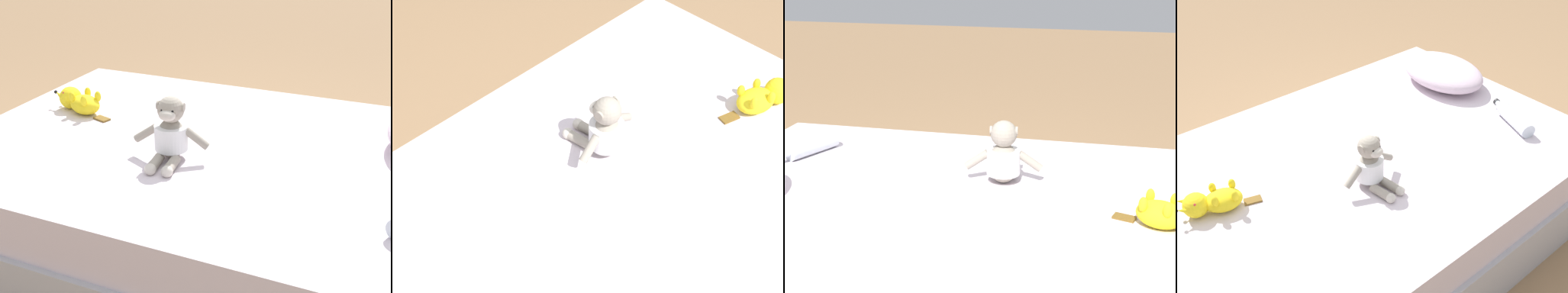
{
  "view_description": "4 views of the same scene",
  "coord_description": "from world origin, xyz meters",
  "views": [
    {
      "loc": [
        1.7,
        0.62,
        1.32
      ],
      "look_at": [
        0.17,
        -0.03,
        0.55
      ],
      "focal_mm": 47.78,
      "sensor_mm": 36.0,
      "label": 1
    },
    {
      "loc": [
        -0.8,
        0.95,
        2.02
      ],
      "look_at": [
        0.16,
        -0.03,
        0.58
      ],
      "focal_mm": 55.75,
      "sensor_mm": 36.0,
      "label": 2
    },
    {
      "loc": [
        -1.8,
        -0.5,
        1.31
      ],
      "look_at": [
        0.19,
        -0.04,
        0.61
      ],
      "focal_mm": 54.42,
      "sensor_mm": 36.0,
      "label": 3
    },
    {
      "loc": [
        1.38,
        -1.12,
        1.8
      ],
      "look_at": [
        0.1,
        -0.05,
        0.6
      ],
      "focal_mm": 44.34,
      "sensor_mm": 36.0,
      "label": 4
    }
  ],
  "objects": [
    {
      "name": "plush_yellow_creature",
      "position": [
        -0.09,
        -0.71,
        0.54
      ],
      "size": [
        0.17,
        0.32,
        0.1
      ],
      "color": "yellow",
      "rests_on": "bed"
    },
    {
      "name": "plush_monkey",
      "position": [
        0.18,
        -0.12,
        0.58
      ],
      "size": [
        0.24,
        0.29,
        0.24
      ],
      "color": "#9E9384",
      "rests_on": "bed"
    },
    {
      "name": "ground_plane",
      "position": [
        0.0,
        0.0,
        0.0
      ],
      "size": [
        16.0,
        16.0,
        0.0
      ],
      "primitive_type": "plane",
      "color": "#93704C"
    },
    {
      "name": "bed",
      "position": [
        0.0,
        0.0,
        0.24
      ],
      "size": [
        1.43,
        2.06,
        0.49
      ],
      "color": "#B2B2B7",
      "rests_on": "ground_plane"
    }
  ]
}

